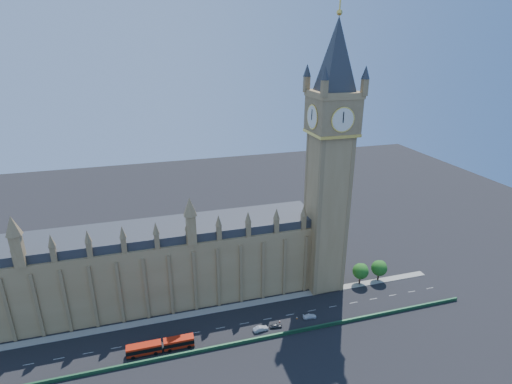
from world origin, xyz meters
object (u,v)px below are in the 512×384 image
object	(u,v)px
red_bus	(161,346)
car_grey	(276,326)
car_silver	(261,329)
car_white	(310,316)

from	to	relation	value
red_bus	car_grey	xyz separation A→B (m)	(36.38, 0.31, -1.09)
red_bus	car_silver	size ratio (longest dim) A/B	4.06
car_grey	car_silver	xyz separation A→B (m)	(-5.20, -0.18, 0.12)
red_bus	car_white	distance (m)	48.80
car_silver	red_bus	bearing A→B (deg)	85.60
car_grey	red_bus	bearing A→B (deg)	98.29
car_silver	car_white	distance (m)	17.65
red_bus	car_white	xyz separation A→B (m)	(48.76, 1.63, -1.11)
car_silver	car_white	xyz separation A→B (m)	(17.59, 1.50, -0.15)
car_grey	car_white	world-z (taller)	car_grey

